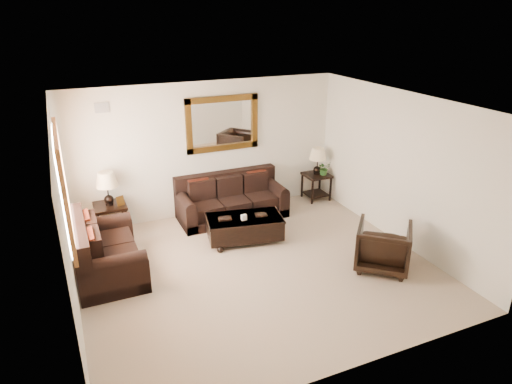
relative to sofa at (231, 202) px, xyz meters
name	(u,v)px	position (x,y,z in m)	size (l,w,h in m)	color
room	(257,192)	(-0.33, -2.08, 1.03)	(5.51, 5.01, 2.71)	gray
window	(64,186)	(-3.03, -1.18, 1.23)	(0.07, 1.96, 1.66)	white
mirror	(223,124)	(0.00, 0.39, 1.53)	(1.50, 0.06, 1.10)	#4B2A0F
air_vent	(102,108)	(-2.23, 0.40, 2.03)	(0.25, 0.02, 0.18)	#999999
sofa	(231,202)	(0.00, 0.00, 0.00)	(2.15, 0.93, 0.88)	black
loveseat	(104,254)	(-2.62, -1.23, 0.03)	(1.01, 1.69, 0.95)	black
end_table_left	(108,195)	(-2.34, 0.10, 0.50)	(0.57, 0.57, 1.26)	black
end_table_right	(317,166)	(2.07, 0.12, 0.45)	(0.54, 0.54, 1.18)	black
coffee_table	(244,226)	(-0.14, -1.07, -0.03)	(1.47, 0.97, 0.57)	black
armchair	(383,244)	(1.56, -2.85, 0.11)	(0.83, 0.77, 0.85)	black
potted_plant	(324,170)	(2.18, 0.02, 0.38)	(0.27, 0.30, 0.24)	#27511B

